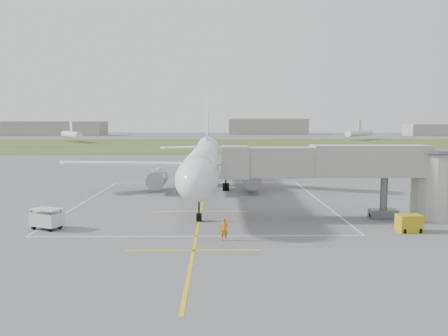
{
  "coord_description": "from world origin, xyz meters",
  "views": [
    {
      "loc": [
        1.79,
        -55.29,
        9.39
      ],
      "look_at": [
        2.53,
        -4.0,
        4.0
      ],
      "focal_mm": 35.0,
      "sensor_mm": 36.0,
      "label": 1
    }
  ],
  "objects_px": {
    "jet_bridge": "(361,170)",
    "ramp_worker_wing": "(182,185)",
    "gpu_unit": "(409,223)",
    "airliner": "(204,161)",
    "baggage_cart": "(47,219)",
    "ramp_worker_nose": "(224,229)"
  },
  "relations": [
    {
      "from": "gpu_unit",
      "to": "baggage_cart",
      "type": "relative_size",
      "value": 0.69
    },
    {
      "from": "jet_bridge",
      "to": "gpu_unit",
      "type": "relative_size",
      "value": 11.22
    },
    {
      "from": "jet_bridge",
      "to": "airliner",
      "type": "bearing_deg",
      "value": 137.81
    },
    {
      "from": "jet_bridge",
      "to": "ramp_worker_nose",
      "type": "relative_size",
      "value": 12.99
    },
    {
      "from": "airliner",
      "to": "gpu_unit",
      "type": "bearing_deg",
      "value": -46.95
    },
    {
      "from": "gpu_unit",
      "to": "ramp_worker_nose",
      "type": "xyz_separation_m",
      "value": [
        -15.94,
        -2.54,
        0.16
      ]
    },
    {
      "from": "jet_bridge",
      "to": "baggage_cart",
      "type": "height_order",
      "value": "jet_bridge"
    },
    {
      "from": "ramp_worker_wing",
      "to": "ramp_worker_nose",
      "type": "bearing_deg",
      "value": 117.58
    },
    {
      "from": "jet_bridge",
      "to": "gpu_unit",
      "type": "distance_m",
      "value": 7.09
    },
    {
      "from": "baggage_cart",
      "to": "ramp_worker_wing",
      "type": "relative_size",
      "value": 1.93
    },
    {
      "from": "gpu_unit",
      "to": "baggage_cart",
      "type": "height_order",
      "value": "baggage_cart"
    },
    {
      "from": "baggage_cart",
      "to": "gpu_unit",
      "type": "bearing_deg",
      "value": 21.66
    },
    {
      "from": "gpu_unit",
      "to": "jet_bridge",
      "type": "bearing_deg",
      "value": 111.4
    },
    {
      "from": "baggage_cart",
      "to": "ramp_worker_wing",
      "type": "height_order",
      "value": "baggage_cart"
    },
    {
      "from": "airliner",
      "to": "baggage_cart",
      "type": "bearing_deg",
      "value": -126.3
    },
    {
      "from": "ramp_worker_nose",
      "to": "airliner",
      "type": "bearing_deg",
      "value": 104.54
    },
    {
      "from": "jet_bridge",
      "to": "ramp_worker_wing",
      "type": "bearing_deg",
      "value": 137.45
    },
    {
      "from": "airliner",
      "to": "gpu_unit",
      "type": "relative_size",
      "value": 22.42
    },
    {
      "from": "jet_bridge",
      "to": "baggage_cart",
      "type": "bearing_deg",
      "value": -172.45
    },
    {
      "from": "baggage_cart",
      "to": "ramp_worker_nose",
      "type": "height_order",
      "value": "baggage_cart"
    },
    {
      "from": "gpu_unit",
      "to": "ramp_worker_wing",
      "type": "xyz_separation_m",
      "value": [
        -21.39,
        22.6,
        0.05
      ]
    },
    {
      "from": "airliner",
      "to": "jet_bridge",
      "type": "bearing_deg",
      "value": -42.19
    }
  ]
}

